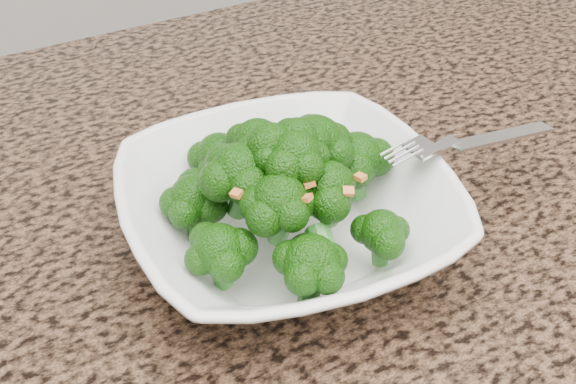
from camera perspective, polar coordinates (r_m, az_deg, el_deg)
granite_counter at (r=0.49m, az=0.79°, el=-13.74°), size 1.64×1.04×0.03m
bowl at (r=0.54m, az=0.00°, el=-1.70°), size 0.27×0.27×0.06m
broccoli_pile at (r=0.50m, az=0.00°, el=4.16°), size 0.21×0.21×0.07m
garlic_topping at (r=0.48m, az=0.00°, el=8.08°), size 0.13×0.13×0.01m
fork at (r=0.56m, az=12.58°, el=3.73°), size 0.19×0.05×0.01m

